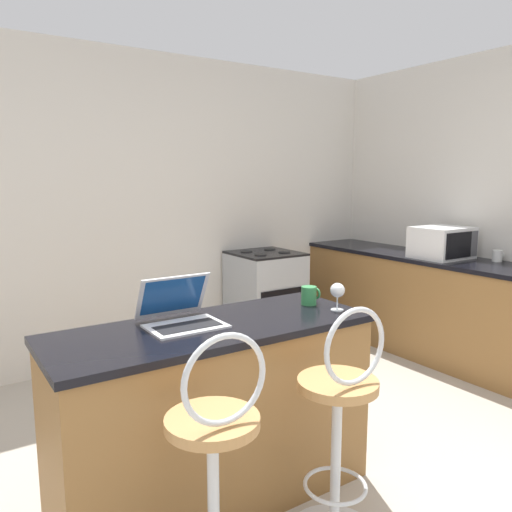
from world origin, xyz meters
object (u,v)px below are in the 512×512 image
at_px(mug_blue, 429,246).
at_px(bar_stool_near, 215,477).
at_px(bar_stool_far, 339,431).
at_px(mug_white, 498,256).
at_px(laptop, 180,312).
at_px(wine_glass_short, 338,291).
at_px(microwave, 442,243).
at_px(stove_range, 265,299).
at_px(mug_green, 309,295).

bearing_deg(mug_blue, bar_stool_near, -154.05).
xyz_separation_m(bar_stool_far, mug_white, (2.50, 0.83, 0.42)).
bearing_deg(bar_stool_near, laptop, 75.03).
bearing_deg(bar_stool_near, bar_stool_far, 0.00).
distance_m(wine_glass_short, mug_white, 2.18).
height_order(bar_stool_near, microwave, microwave).
xyz_separation_m(bar_stool_near, mug_blue, (3.12, 1.52, 0.43)).
height_order(bar_stool_far, stove_range, bar_stool_far).
height_order(bar_stool_near, mug_blue, bar_stool_near).
bearing_deg(bar_stool_far, mug_white, 18.36).
height_order(bar_stool_near, bar_stool_far, same).
distance_m(stove_range, mug_green, 1.99).
bearing_deg(mug_green, microwave, 17.16).
distance_m(bar_stool_far, mug_white, 2.67).
xyz_separation_m(bar_stool_far, laptop, (-0.42, 0.64, 0.43)).
relative_size(laptop, mug_white, 3.61).
height_order(laptop, wine_glass_short, laptop).
bearing_deg(mug_blue, wine_glass_short, -153.09).
bearing_deg(stove_range, bar_stool_near, -128.05).
relative_size(bar_stool_far, laptop, 3.07).
relative_size(mug_blue, mug_white, 1.03).
distance_m(microwave, mug_blue, 0.41).
relative_size(mug_green, mug_blue, 1.02).
bearing_deg(wine_glass_short, bar_stool_near, -156.30).
bearing_deg(laptop, mug_blue, 16.59).
bearing_deg(bar_stool_near, mug_blue, 25.95).
relative_size(microwave, mug_white, 4.83).
height_order(mug_green, mug_blue, same).
bearing_deg(mug_white, mug_blue, 87.82).
bearing_deg(laptop, wine_glass_short, -15.82).
bearing_deg(wine_glass_short, laptop, 164.18).
bearing_deg(microwave, bar_stool_far, -152.21).
relative_size(microwave, mug_blue, 4.67).
xyz_separation_m(microwave, mug_green, (-1.96, -0.61, -0.08)).
height_order(bar_stool_near, wine_glass_short, bar_stool_near).
distance_m(bar_stool_near, mug_white, 3.23).
distance_m(bar_stool_near, bar_stool_far, 0.59).
relative_size(mug_green, mug_white, 1.05).
bearing_deg(stove_range, mug_green, -117.49).
xyz_separation_m(bar_stool_near, mug_green, (0.91, 0.60, 0.43)).
bearing_deg(mug_green, wine_glass_short, -77.36).
bearing_deg(mug_blue, microwave, -128.07).
height_order(bar_stool_far, wine_glass_short, bar_stool_far).
bearing_deg(mug_blue, stove_range, 149.37).
xyz_separation_m(stove_range, mug_white, (1.30, -1.47, 0.49)).
distance_m(mug_blue, mug_white, 0.69).
relative_size(stove_range, wine_glass_short, 6.16).
bearing_deg(bar_stool_far, mug_blue, 31.01).
distance_m(bar_stool_near, wine_glass_short, 1.15).
bearing_deg(laptop, mug_green, -3.41).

